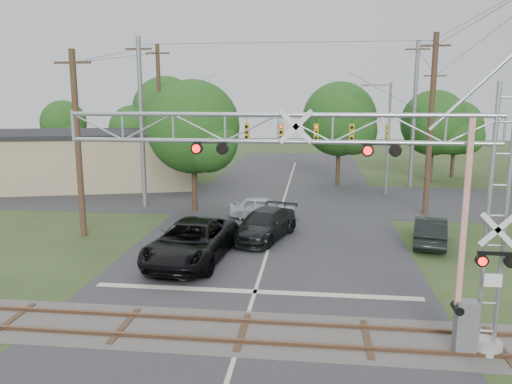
# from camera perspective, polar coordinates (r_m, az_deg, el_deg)

# --- Properties ---
(ground) EXTENTS (160.00, 160.00, 0.00)m
(ground) POSITION_cam_1_polar(r_m,az_deg,el_deg) (15.18, -2.73, -19.20)
(ground) COLOR #2B3B1B
(ground) RESTS_ON ground
(road_main) EXTENTS (14.00, 90.00, 0.02)m
(road_main) POSITION_cam_1_polar(r_m,az_deg,el_deg) (24.28, 1.17, -7.37)
(road_main) COLOR #2D2D30
(road_main) RESTS_ON ground
(road_cross) EXTENTS (90.00, 12.00, 0.02)m
(road_cross) POSITION_cam_1_polar(r_m,az_deg,el_deg) (37.79, 3.24, -0.76)
(road_cross) COLOR #2D2D30
(road_cross) RESTS_ON ground
(railroad_track) EXTENTS (90.00, 3.20, 0.17)m
(railroad_track) POSITION_cam_1_polar(r_m,az_deg,el_deg) (16.91, -1.58, -15.74)
(railroad_track) COLOR #47423D
(railroad_track) RESTS_ON ground
(crossing_gantry) EXTENTS (13.24, 1.03, 8.03)m
(crossing_gantry) POSITION_cam_1_polar(r_m,az_deg,el_deg) (14.88, 12.03, 0.70)
(crossing_gantry) COLOR #989993
(crossing_gantry) RESTS_ON ground
(traffic_signal_span) EXTENTS (19.34, 0.36, 11.50)m
(traffic_signal_span) POSITION_cam_1_polar(r_m,az_deg,el_deg) (33.04, 4.44, 7.45)
(traffic_signal_span) COLOR gray
(traffic_signal_span) RESTS_ON ground
(pickup_black) EXTENTS (3.72, 7.03, 1.88)m
(pickup_black) POSITION_cam_1_polar(r_m,az_deg,el_deg) (23.58, -7.39, -5.65)
(pickup_black) COLOR black
(pickup_black) RESTS_ON ground
(car_dark) EXTENTS (3.79, 5.90, 1.59)m
(car_dark) POSITION_cam_1_polar(r_m,az_deg,el_deg) (27.01, 0.94, -3.74)
(car_dark) COLOR black
(car_dark) RESTS_ON ground
(sedan_silver) EXTENTS (4.27, 1.88, 1.43)m
(sedan_silver) POSITION_cam_1_polar(r_m,az_deg,el_deg) (31.41, 0.80, -1.82)
(sedan_silver) COLOR #B3B6BB
(sedan_silver) RESTS_ON ground
(suv_dark) EXTENTS (2.49, 4.73, 1.48)m
(suv_dark) POSITION_cam_1_polar(r_m,az_deg,el_deg) (27.50, 19.30, -4.22)
(suv_dark) COLOR black
(suv_dark) RESTS_ON ground
(commercial_building) EXTENTS (21.87, 15.15, 4.65)m
(commercial_building) POSITION_cam_1_polar(r_m,az_deg,el_deg) (46.00, -19.54, 3.64)
(commercial_building) COLOR tan
(commercial_building) RESTS_ON ground
(streetlight) EXTENTS (2.32, 0.24, 8.68)m
(streetlight) POSITION_cam_1_polar(r_m,az_deg,el_deg) (39.87, 14.67, 6.55)
(streetlight) COLOR gray
(streetlight) RESTS_ON ground
(utility_poles) EXTENTS (25.53, 26.52, 13.94)m
(utility_poles) POSITION_cam_1_polar(r_m,az_deg,el_deg) (35.18, 9.01, 8.09)
(utility_poles) COLOR #3F261D
(utility_poles) RESTS_ON ground
(treeline) EXTENTS (58.33, 27.75, 9.70)m
(treeline) POSITION_cam_1_polar(r_m,az_deg,el_deg) (44.43, 5.37, 8.13)
(treeline) COLOR #3D2B1B
(treeline) RESTS_ON ground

